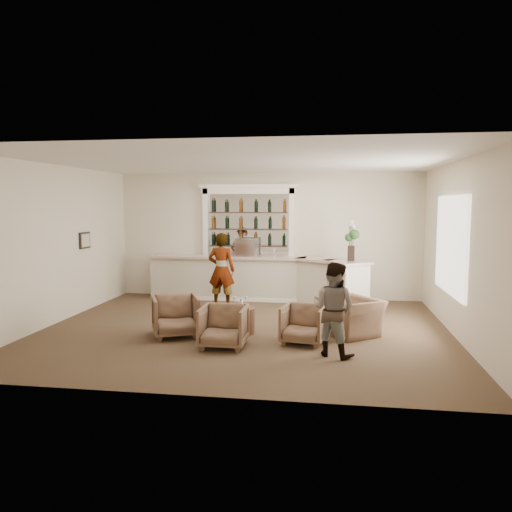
{
  "coord_description": "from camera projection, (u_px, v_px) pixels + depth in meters",
  "views": [
    {
      "loc": [
        1.68,
        -9.58,
        2.49
      ],
      "look_at": [
        0.09,
        0.9,
        1.38
      ],
      "focal_mm": 35.0,
      "sensor_mm": 36.0,
      "label": 1
    }
  ],
  "objects": [
    {
      "name": "cocktail_table",
      "position": [
        240.0,
        320.0,
        9.63
      ],
      "size": [
        0.56,
        0.56,
        0.5
      ],
      "primitive_type": "cylinder",
      "color": "#543324",
      "rests_on": "ground"
    },
    {
      "name": "armchair_left",
      "position": [
        176.0,
        316.0,
        9.38
      ],
      "size": [
        1.11,
        1.12,
        0.78
      ],
      "primitive_type": "imported",
      "rotation": [
        0.0,
        0.0,
        0.42
      ],
      "color": "brown",
      "rests_on": "ground"
    },
    {
      "name": "espresso_machine",
      "position": [
        247.0,
        247.0,
        12.89
      ],
      "size": [
        0.57,
        0.5,
        0.47
      ],
      "primitive_type": "cube",
      "rotation": [
        0.0,
        0.0,
        -0.11
      ],
      "color": "silver",
      "rests_on": "bar_counter"
    },
    {
      "name": "back_bar_alcove",
      "position": [
        248.0,
        221.0,
        13.14
      ],
      "size": [
        2.64,
        0.25,
        3.0
      ],
      "color": "white",
      "rests_on": "ground"
    },
    {
      "name": "ground",
      "position": [
        245.0,
        329.0,
        9.93
      ],
      "size": [
        8.0,
        8.0,
        0.0
      ],
      "primitive_type": "plane",
      "color": "brown",
      "rests_on": "ground"
    },
    {
      "name": "wine_glass_bar_left",
      "position": [
        247.0,
        253.0,
        12.75
      ],
      "size": [
        0.07,
        0.07,
        0.21
      ],
      "primitive_type": null,
      "color": "white",
      "rests_on": "bar_counter"
    },
    {
      "name": "wine_glass_tbl_c",
      "position": [
        241.0,
        304.0,
        9.46
      ],
      "size": [
        0.07,
        0.07,
        0.21
      ],
      "primitive_type": null,
      "color": "white",
      "rests_on": "cocktail_table"
    },
    {
      "name": "wine_glass_bar_right",
      "position": [
        274.0,
        253.0,
        12.69
      ],
      "size": [
        0.07,
        0.07,
        0.21
      ],
      "primitive_type": null,
      "color": "white",
      "rests_on": "bar_counter"
    },
    {
      "name": "flower_vase",
      "position": [
        351.0,
        238.0,
        11.82
      ],
      "size": [
        0.25,
        0.25,
        0.95
      ],
      "color": "black",
      "rests_on": "bar_counter"
    },
    {
      "name": "armchair_far",
      "position": [
        350.0,
        316.0,
        9.55
      ],
      "size": [
        1.39,
        1.42,
        0.7
      ],
      "primitive_type": "imported",
      "rotation": [
        0.0,
        0.0,
        -0.91
      ],
      "color": "brown",
      "rests_on": "ground"
    },
    {
      "name": "sommelier",
      "position": [
        221.0,
        270.0,
        12.04
      ],
      "size": [
        0.68,
        0.47,
        1.8
      ],
      "primitive_type": "imported",
      "rotation": [
        0.0,
        0.0,
        3.08
      ],
      "color": "gray",
      "rests_on": "ground"
    },
    {
      "name": "room_shell",
      "position": [
        258.0,
        211.0,
        10.36
      ],
      "size": [
        8.04,
        7.02,
        3.32
      ],
      "color": "beige",
      "rests_on": "ground"
    },
    {
      "name": "wine_glass_tbl_a",
      "position": [
        234.0,
        302.0,
        9.64
      ],
      "size": [
        0.07,
        0.07,
        0.21
      ],
      "primitive_type": null,
      "color": "white",
      "rests_on": "cocktail_table"
    },
    {
      "name": "armchair_right",
      "position": [
        304.0,
        324.0,
        8.92
      ],
      "size": [
        0.87,
        0.88,
        0.69
      ],
      "primitive_type": "imported",
      "rotation": [
        0.0,
        0.0,
        -0.18
      ],
      "color": "brown",
      "rests_on": "ground"
    },
    {
      "name": "guest",
      "position": [
        334.0,
        309.0,
        8.16
      ],
      "size": [
        0.94,
        0.87,
        1.55
      ],
      "primitive_type": "imported",
      "rotation": [
        0.0,
        0.0,
        2.65
      ],
      "color": "gray",
      "rests_on": "ground"
    },
    {
      "name": "armchair_center",
      "position": [
        224.0,
        326.0,
        8.68
      ],
      "size": [
        0.78,
        0.81,
        0.73
      ],
      "primitive_type": "imported",
      "rotation": [
        0.0,
        0.0,
        -0.0
      ],
      "color": "brown",
      "rests_on": "ground"
    },
    {
      "name": "napkin_holder",
      "position": [
        240.0,
        303.0,
        9.73
      ],
      "size": [
        0.08,
        0.08,
        0.12
      ],
      "primitive_type": "cube",
      "color": "white",
      "rests_on": "cocktail_table"
    },
    {
      "name": "wine_glass_tbl_b",
      "position": [
        246.0,
        302.0,
        9.65
      ],
      "size": [
        0.07,
        0.07,
        0.21
      ],
      "primitive_type": null,
      "color": "white",
      "rests_on": "cocktail_table"
    },
    {
      "name": "bar_counter",
      "position": [
        259.0,
        279.0,
        12.84
      ],
      "size": [
        5.72,
        1.8,
        1.14
      ],
      "color": "silver",
      "rests_on": "ground"
    }
  ]
}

